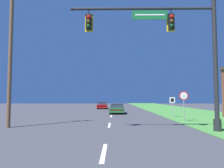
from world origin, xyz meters
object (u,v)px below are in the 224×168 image
at_px(car_ahead, 117,109).
at_px(stop_sign, 184,99).
at_px(utility_pole_near, 11,50).
at_px(signal_mast, 180,47).
at_px(route_sign_post, 172,102).
at_px(far_car, 102,105).

height_order(car_ahead, stop_sign, stop_sign).
xyz_separation_m(stop_sign, utility_pole_near, (-12.91, -3.79, 3.35)).
relative_size(car_ahead, utility_pole_near, 0.44).
relative_size(stop_sign, utility_pole_near, 0.25).
bearing_deg(utility_pole_near, car_ahead, 61.54).
xyz_separation_m(signal_mast, route_sign_post, (1.95, 9.46, -3.48)).
height_order(car_ahead, route_sign_post, route_sign_post).
height_order(route_sign_post, utility_pole_near, utility_pole_near).
bearing_deg(far_car, signal_mast, -77.53).
distance_m(signal_mast, stop_sign, 6.56).
height_order(signal_mast, far_car, signal_mast).
distance_m(far_car, stop_sign, 24.46).
bearing_deg(signal_mast, car_ahead, 103.27).
height_order(far_car, route_sign_post, route_sign_post).
relative_size(far_car, utility_pole_near, 0.44).
relative_size(car_ahead, route_sign_post, 2.20).
bearing_deg(far_car, car_ahead, -78.47).
bearing_deg(route_sign_post, car_ahead, 133.33).
bearing_deg(car_ahead, stop_sign, -61.06).
bearing_deg(car_ahead, route_sign_post, -46.67).
bearing_deg(stop_sign, route_sign_post, 88.75).
bearing_deg(stop_sign, far_car, 109.51).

